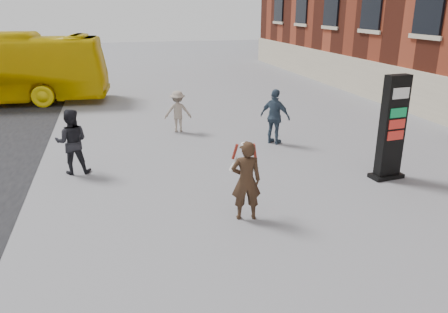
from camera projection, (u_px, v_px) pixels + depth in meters
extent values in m
plane|color=#9E9EA3|center=(267.00, 232.00, 8.82)|extent=(100.00, 100.00, 0.00)
cube|color=black|center=(392.00, 128.00, 11.17)|extent=(0.68, 0.34, 2.73)
cube|color=black|center=(386.00, 176.00, 11.60)|extent=(0.92, 0.53, 0.11)
cube|color=white|center=(397.00, 92.00, 10.86)|extent=(0.52, 0.36, 0.27)
cube|color=#0B743C|center=(394.00, 111.00, 11.02)|extent=(0.52, 0.36, 0.24)
cube|color=#AC221A|center=(393.00, 123.00, 11.12)|extent=(0.52, 0.36, 0.24)
cube|color=#AC221A|center=(391.00, 134.00, 11.22)|extent=(0.52, 0.36, 0.24)
imported|color=black|center=(246.00, 181.00, 9.12)|extent=(0.69, 0.51, 1.73)
cylinder|color=white|center=(247.00, 145.00, 8.86)|extent=(0.24, 0.24, 0.06)
cone|color=white|center=(254.00, 162.00, 9.28)|extent=(0.26, 0.25, 0.42)
cylinder|color=maroon|center=(255.00, 151.00, 9.19)|extent=(0.15, 0.13, 0.36)
cone|color=white|center=(235.00, 163.00, 9.24)|extent=(0.25, 0.27, 0.42)
cylinder|color=maroon|center=(235.00, 151.00, 9.16)|extent=(0.13, 0.15, 0.36)
imported|color=black|center=(72.00, 142.00, 11.67)|extent=(0.90, 0.72, 1.77)
imported|color=gray|center=(178.00, 111.00, 15.62)|extent=(1.03, 0.68, 1.49)
imported|color=#344658|center=(275.00, 117.00, 14.21)|extent=(1.02, 1.09, 1.81)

